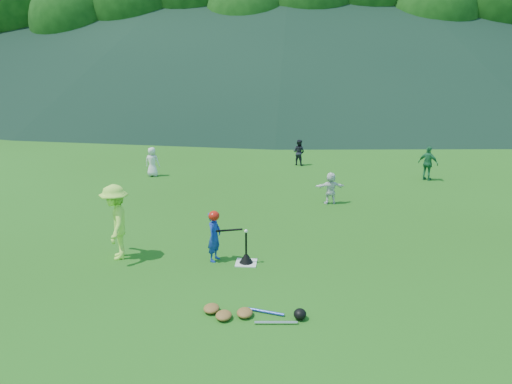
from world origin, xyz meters
TOP-DOWN VIEW (x-y plane):
  - ground at (0.00, 0.00)m, footprint 120.00×120.00m
  - home_plate at (0.00, 0.00)m, footprint 0.45×0.45m
  - baseball at (0.00, 0.00)m, footprint 0.08×0.08m
  - batter_child at (-0.70, 0.11)m, footprint 0.37×0.46m
  - adult_coach at (-2.86, 0.07)m, footprint 0.90×1.21m
  - fielder_a at (-4.23, 7.52)m, footprint 0.55×0.39m
  - fielder_b at (1.10, 9.86)m, footprint 0.63×0.58m
  - fielder_c at (5.66, 7.77)m, footprint 0.75×0.65m
  - fielder_d at (2.06, 4.61)m, footprint 0.93×0.44m
  - batting_tee at (0.00, 0.00)m, footprint 0.30×0.30m
  - batter_gear at (-0.68, 0.11)m, footprint 0.73×0.26m
  - equipment_pile at (0.21, -2.24)m, footprint 1.80×0.56m
  - outfield_fence at (0.00, 28.00)m, footprint 70.07×0.08m
  - tree_line at (0.20, 33.83)m, footprint 70.04×11.40m

SIDE VIEW (x-z plane):
  - ground at x=0.00m, z-range 0.00..0.00m
  - home_plate at x=0.00m, z-range 0.00..0.02m
  - equipment_pile at x=0.21m, z-range -0.03..0.16m
  - batting_tee at x=0.00m, z-range -0.21..0.47m
  - fielder_d at x=2.06m, z-range 0.00..0.96m
  - fielder_b at x=1.10m, z-range 0.00..1.04m
  - fielder_a at x=-4.23m, z-range 0.00..1.07m
  - batter_child at x=-0.70m, z-range 0.00..1.11m
  - fielder_c at x=5.66m, z-range 0.00..1.21m
  - outfield_fence at x=0.00m, z-range 0.03..1.36m
  - baseball at x=0.00m, z-range 0.70..0.78m
  - adult_coach at x=-2.86m, z-range 0.00..1.67m
  - batter_gear at x=-0.68m, z-range 0.77..1.23m
  - tree_line at x=0.20m, z-range 0.80..15.62m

